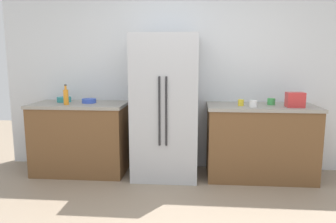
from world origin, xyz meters
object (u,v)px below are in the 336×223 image
toaster (295,100)px  bowl_a (89,101)px  refrigerator (166,107)px  bowl_b (64,100)px  cup_a (271,102)px  cup_b (241,103)px  cup_c (253,104)px  bottle_a (66,97)px

toaster → bowl_a: toaster is taller
refrigerator → bowl_b: (-1.38, 0.13, 0.07)m
refrigerator → cup_a: (1.33, 0.08, 0.07)m
cup_b → cup_c: cup_c is taller
toaster → cup_b: size_ratio=2.65×
cup_b → bowl_b: 2.33m
bottle_a → cup_a: bearing=4.7°
refrigerator → bowl_a: 1.02m
cup_b → bowl_a: cup_b is taller
refrigerator → cup_a: 1.33m
bowl_a → cup_b: bearing=-2.8°
cup_a → cup_b: size_ratio=1.24×
cup_c → bowl_a: (-2.09, 0.19, -0.01)m
bottle_a → bowl_b: 0.30m
toaster → cup_a: (-0.23, 0.18, -0.05)m
refrigerator → bowl_a: size_ratio=9.86×
bowl_b → cup_c: bearing=-5.9°
bottle_a → cup_b: size_ratio=3.31×
cup_a → bowl_a: size_ratio=0.52×
refrigerator → toaster: (1.56, -0.09, 0.12)m
cup_a → cup_c: bearing=-140.9°
cup_c → cup_b: bearing=145.8°
toaster → bowl_b: (-2.95, 0.22, -0.06)m
cup_c → bowl_b: 2.47m
bowl_a → bowl_b: bowl_b is taller
refrigerator → cup_c: size_ratio=19.48×
refrigerator → bowl_b: refrigerator is taller
bowl_a → bottle_a: bearing=-141.0°
cup_a → cup_c: (-0.26, -0.21, 0.00)m
refrigerator → cup_b: (0.94, -0.04, 0.07)m
toaster → cup_c: size_ratio=2.22×
cup_b → bowl_a: 1.96m
refrigerator → bowl_a: bearing=176.6°
toaster → cup_a: bearing=142.7°
refrigerator → cup_c: (1.07, -0.13, 0.07)m
bottle_a → cup_c: (2.32, 0.00, -0.06)m
bowl_a → bowl_b: 0.37m
bowl_b → bottle_a: bearing=-62.0°
refrigerator → cup_c: 1.08m
toaster → cup_b: (-0.63, 0.06, -0.05)m
cup_c → refrigerator: bearing=173.3°
cup_b → bowl_b: cup_b is taller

